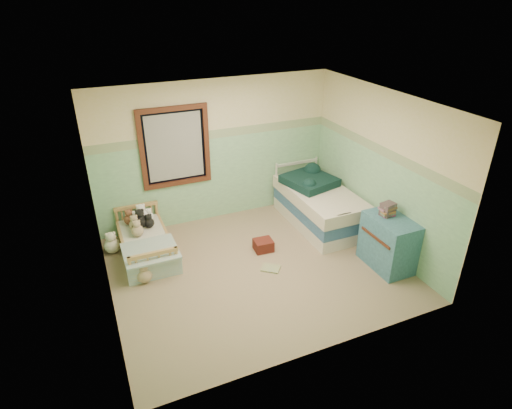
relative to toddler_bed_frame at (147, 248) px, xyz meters
name	(u,v)px	position (x,y,z in m)	size (l,w,h in m)	color
floor	(257,268)	(1.46, -1.05, -0.10)	(4.20, 3.60, 0.02)	#817057
ceiling	(257,103)	(1.46, -1.05, 2.42)	(4.20, 3.60, 0.02)	white
wall_back	(215,152)	(1.46, 0.75, 1.16)	(4.20, 0.04, 2.50)	beige
wall_front	(325,263)	(1.46, -2.85, 1.16)	(4.20, 0.04, 2.50)	beige
wall_left	(98,224)	(-0.64, -1.05, 1.16)	(0.04, 3.60, 2.50)	beige
wall_right	(380,170)	(3.56, -1.05, 1.16)	(0.04, 3.60, 2.50)	beige
wainscot_mint	(217,179)	(1.46, 0.74, 0.66)	(4.20, 0.01, 1.50)	#75A982
border_strip	(215,134)	(1.46, 0.74, 1.48)	(4.20, 0.01, 0.15)	#346239
window_frame	(175,147)	(0.76, 0.71, 1.36)	(1.16, 0.06, 1.36)	#3D1E14
window_blinds	(175,147)	(0.76, 0.72, 1.36)	(0.92, 0.01, 1.12)	#AEAEAA
toddler_bed_frame	(147,248)	(0.00, 0.00, 0.00)	(0.72, 1.45, 0.19)	#B48441
toddler_mattress	(145,240)	(0.00, 0.00, 0.15)	(0.66, 1.39, 0.12)	beige
patchwork_quilt	(150,251)	(0.00, -0.45, 0.23)	(0.79, 0.72, 0.03)	#6EB1D9
plush_bed_brown	(129,219)	(-0.15, 0.50, 0.30)	(0.18, 0.18, 0.18)	brown
plush_bed_white	(142,216)	(0.05, 0.50, 0.33)	(0.22, 0.22, 0.22)	white
plush_bed_tan	(135,225)	(-0.10, 0.28, 0.30)	(0.18, 0.18, 0.18)	tan
plush_bed_dark	(149,223)	(0.13, 0.28, 0.29)	(0.16, 0.16, 0.16)	black
plush_floor_cream	(112,246)	(-0.49, 0.25, 0.03)	(0.25, 0.25, 0.25)	white
plush_floor_tan	(144,275)	(-0.16, -0.72, 0.02)	(0.23, 0.23, 0.23)	tan
twin_bed_frame	(318,218)	(3.01, -0.25, 0.02)	(0.91, 1.81, 0.22)	silver
twin_boxspring	(319,207)	(3.01, -0.25, 0.24)	(0.91, 1.81, 0.22)	navy
twin_mattress	(320,196)	(3.01, -0.25, 0.46)	(0.94, 1.85, 0.22)	silver
teal_blanket	(309,181)	(2.96, 0.05, 0.64)	(0.77, 0.82, 0.14)	black
dresser	(388,243)	(3.29, -1.76, 0.31)	(0.50, 0.81, 0.81)	#2E556B
book_stack	(388,209)	(3.29, -1.64, 0.81)	(0.20, 0.16, 0.20)	brown
red_pillow	(263,245)	(1.75, -0.65, 0.00)	(0.29, 0.26, 0.18)	maroon
floor_book	(271,268)	(1.64, -1.17, -0.08)	(0.27, 0.21, 0.02)	yellow
extra_plush_0	(135,219)	(-0.06, 0.51, 0.29)	(0.15, 0.15, 0.15)	white
extra_plush_1	(141,221)	(0.01, 0.35, 0.32)	(0.22, 0.22, 0.22)	black
extra_plush_2	(137,228)	(-0.08, 0.18, 0.29)	(0.16, 0.16, 0.16)	black
extra_plush_3	(137,231)	(-0.09, 0.08, 0.31)	(0.19, 0.19, 0.19)	tan
extra_plush_4	(149,216)	(0.17, 0.51, 0.29)	(0.15, 0.15, 0.15)	white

